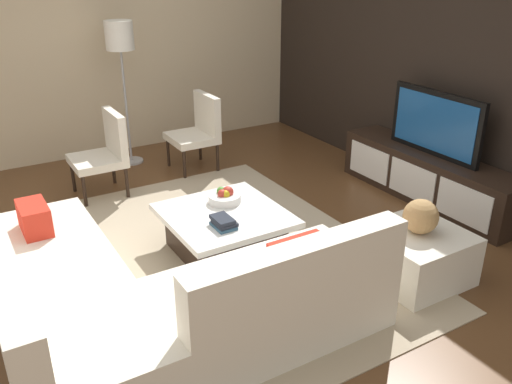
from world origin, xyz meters
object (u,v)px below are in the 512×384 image
object	(u,v)px
decorative_ball	(421,217)
ottoman	(415,255)
coffee_table	(225,232)
television	(436,123)
media_console	(428,177)
sectional_couch	(139,294)
fruit_bowl	(225,197)
book_stack	(223,223)
accent_chair_far	(199,127)
accent_chair_near	(105,149)
floor_lamp	(120,45)

from	to	relation	value
decorative_ball	ottoman	bearing A→B (deg)	180.00
coffee_table	television	bearing A→B (deg)	87.51
media_console	decorative_ball	xyz separation A→B (m)	(1.00, -1.21, 0.28)
sectional_couch	fruit_bowl	xyz separation A→B (m)	(-0.79, 1.07, 0.15)
ottoman	fruit_bowl	xyz separation A→B (m)	(-1.28, -0.99, 0.23)
book_stack	sectional_couch	bearing A→B (deg)	-65.21
accent_chair_far	book_stack	size ratio (longest dim) A/B	3.95
ottoman	accent_chair_far	bearing A→B (deg)	-172.53
sectional_couch	book_stack	xyz separation A→B (m)	(-0.39, 0.84, 0.14)
book_stack	media_console	bearing A→B (deg)	92.88
television	accent_chair_far	bearing A→B (deg)	-141.80
fruit_bowl	accent_chair_near	bearing A→B (deg)	-160.33
fruit_bowl	book_stack	world-z (taller)	fruit_bowl
coffee_table	ottoman	size ratio (longest dim) A/B	1.39
floor_lamp	accent_chair_near	bearing A→B (deg)	-33.00
floor_lamp	decorative_ball	bearing A→B (deg)	16.10
television	book_stack	distance (m)	2.46
ottoman	accent_chair_far	world-z (taller)	accent_chair_far
media_console	book_stack	xyz separation A→B (m)	(0.12, -2.42, 0.17)
media_console	accent_chair_near	bearing A→B (deg)	-123.92
television	coffee_table	distance (m)	2.38
media_console	sectional_couch	bearing A→B (deg)	-81.11
coffee_table	ottoman	bearing A→B (deg)	44.83
media_console	sectional_couch	xyz separation A→B (m)	(0.51, -3.26, 0.03)
ottoman	fruit_bowl	world-z (taller)	fruit_bowl
sectional_couch	accent_chair_far	world-z (taller)	accent_chair_far
sectional_couch	coffee_table	size ratio (longest dim) A/B	2.42
coffee_table	ottoman	distance (m)	1.55
media_console	book_stack	world-z (taller)	media_console
media_console	accent_chair_near	distance (m)	3.33
accent_chair_near	ottoman	world-z (taller)	accent_chair_near
coffee_table	book_stack	xyz separation A→B (m)	(0.22, -0.12, 0.22)
media_console	television	bearing A→B (deg)	90.00
sectional_couch	book_stack	bearing A→B (deg)	114.79
media_console	book_stack	size ratio (longest dim) A/B	9.38
media_console	book_stack	distance (m)	2.43
television	floor_lamp	distance (m)	3.51
accent_chair_near	ottoman	bearing A→B (deg)	21.83
accent_chair_far	floor_lamp	bearing A→B (deg)	-132.66
floor_lamp	fruit_bowl	world-z (taller)	floor_lamp
accent_chair_far	decorative_ball	world-z (taller)	accent_chair_far
accent_chair_far	decorative_ball	bearing A→B (deg)	7.11
accent_chair_near	media_console	bearing A→B (deg)	49.37
television	book_stack	world-z (taller)	television
coffee_table	accent_chair_far	bearing A→B (deg)	160.36
accent_chair_far	ottoman	bearing A→B (deg)	7.11
accent_chair_near	ottoman	xyz separation A→B (m)	(2.85, 1.55, -0.29)
ottoman	coffee_table	bearing A→B (deg)	-135.17
accent_chair_far	book_stack	distance (m)	2.31
accent_chair_near	floor_lamp	size ratio (longest dim) A/B	0.52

